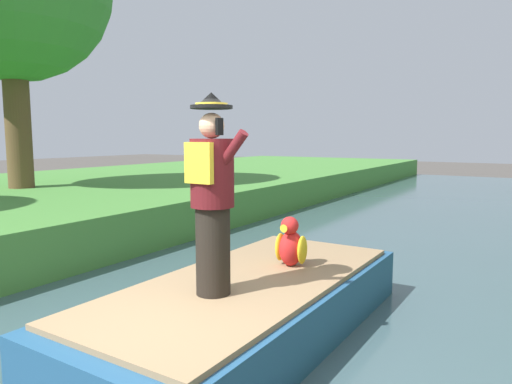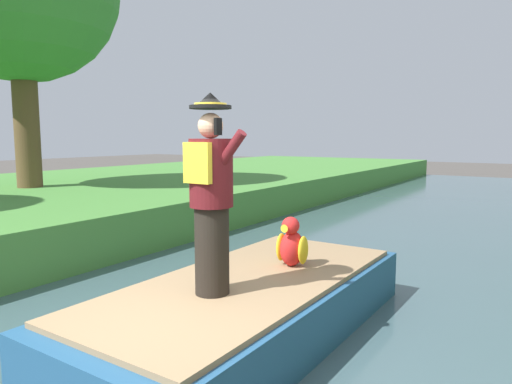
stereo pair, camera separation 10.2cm
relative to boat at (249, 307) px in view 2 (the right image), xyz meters
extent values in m
cube|color=#23517A|center=(0.00, 0.00, -0.02)|extent=(1.86, 4.22, 0.56)
cube|color=#997A56|center=(0.00, 0.00, 0.28)|extent=(1.71, 3.89, 0.05)
cylinder|color=black|center=(-0.03, -0.57, 0.72)|extent=(0.32, 0.32, 0.82)
cylinder|color=#561419|center=(-0.03, -0.57, 1.44)|extent=(0.40, 0.40, 0.62)
cube|color=gold|center=(-0.03, -0.76, 1.54)|extent=(0.28, 0.06, 0.36)
sphere|color=#DBA884|center=(-0.03, -0.57, 1.86)|extent=(0.23, 0.23, 0.23)
cylinder|color=black|center=(-0.03, -0.57, 2.03)|extent=(0.38, 0.38, 0.03)
cone|color=black|center=(-0.03, -0.57, 2.10)|extent=(0.26, 0.26, 0.12)
cylinder|color=gold|center=(-0.03, -0.57, 2.05)|extent=(0.29, 0.29, 0.02)
cylinder|color=#561419|center=(0.19, -0.61, 1.62)|extent=(0.38, 0.09, 0.43)
cube|color=black|center=(0.10, -0.63, 1.85)|extent=(0.03, 0.08, 0.15)
ellipsoid|color=red|center=(0.15, 0.65, 0.51)|extent=(0.26, 0.32, 0.40)
sphere|color=red|center=(0.15, 0.61, 0.78)|extent=(0.20, 0.20, 0.20)
cone|color=yellow|center=(0.15, 0.51, 0.77)|extent=(0.09, 0.09, 0.09)
ellipsoid|color=yellow|center=(0.01, 0.65, 0.51)|extent=(0.08, 0.20, 0.32)
ellipsoid|color=yellow|center=(0.29, 0.65, 0.51)|extent=(0.08, 0.20, 0.32)
cylinder|color=brown|center=(-8.48, 2.78, 2.15)|extent=(0.60, 0.60, 3.29)
camera|label=1|loc=(2.51, -3.94, 1.76)|focal=32.57mm
camera|label=2|loc=(2.60, -3.88, 1.76)|focal=32.57mm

